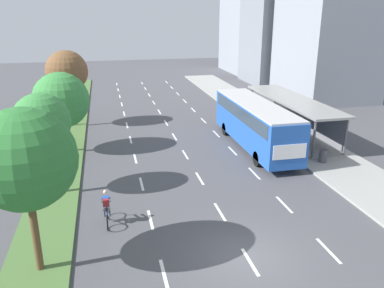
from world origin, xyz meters
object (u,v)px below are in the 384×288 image
(bus_shelter, at_px, (295,113))
(median_tree_fourth, at_px, (67,72))
(median_tree_second, at_px, (41,122))
(bus, at_px, (255,121))
(cyclist, at_px, (107,209))
(trash_bin, at_px, (323,156))
(median_tree_third, at_px, (61,100))
(median_tree_nearest, at_px, (24,160))

(bus_shelter, xyz_separation_m, median_tree_fourth, (-17.73, 6.54, 2.91))
(median_tree_second, relative_size, median_tree_fourth, 0.86)
(bus, xyz_separation_m, median_tree_second, (-13.76, -4.94, 2.09))
(bus, relative_size, median_tree_fourth, 1.76)
(cyclist, distance_m, median_tree_second, 5.90)
(bus, distance_m, median_tree_fourth, 16.29)
(median_tree_second, bearing_deg, cyclist, -52.06)
(bus_shelter, relative_size, trash_bin, 14.44)
(median_tree_third, bearing_deg, median_tree_second, -92.84)
(bus, relative_size, trash_bin, 13.28)
(median_tree_second, bearing_deg, median_tree_nearest, -86.87)
(median_tree_second, height_order, median_tree_fourth, median_tree_fourth)
(cyclist, height_order, median_tree_fourth, median_tree_fourth)
(trash_bin, bearing_deg, median_tree_nearest, -155.16)
(median_tree_nearest, height_order, trash_bin, median_tree_nearest)
(bus_shelter, xyz_separation_m, median_tree_third, (-17.70, -0.32, 1.93))
(median_tree_second, bearing_deg, trash_bin, 2.75)
(median_tree_third, relative_size, median_tree_fourth, 0.87)
(bus_shelter, height_order, cyclist, bus_shelter)
(bus_shelter, bearing_deg, median_tree_third, -178.97)
(median_tree_third, distance_m, median_tree_fourth, 6.93)
(cyclist, bearing_deg, bus_shelter, 36.15)
(cyclist, relative_size, median_tree_second, 0.33)
(bus_shelter, height_order, bus, bus)
(bus, relative_size, cyclist, 6.20)
(bus_shelter, distance_m, median_tree_nearest, 22.73)
(cyclist, relative_size, median_tree_fourth, 0.28)
(median_tree_second, distance_m, trash_bin, 17.35)
(median_tree_third, bearing_deg, trash_bin, -20.00)
(bus, height_order, cyclist, bus)
(cyclist, height_order, median_tree_nearest, median_tree_nearest)
(bus, relative_size, median_tree_third, 2.02)
(bus_shelter, xyz_separation_m, median_tree_nearest, (-17.66, -14.04, 2.76))
(bus, xyz_separation_m, median_tree_fourth, (-13.45, 8.79, 2.71))
(bus, bearing_deg, median_tree_nearest, -138.60)
(median_tree_fourth, bearing_deg, bus, -33.16)
(median_tree_second, relative_size, trash_bin, 6.52)
(bus, bearing_deg, median_tree_third, 171.84)
(bus, xyz_separation_m, median_tree_nearest, (-13.38, -11.80, 2.56))
(median_tree_nearest, relative_size, median_tree_second, 1.15)
(median_tree_nearest, bearing_deg, bus_shelter, 38.49)
(median_tree_second, bearing_deg, median_tree_fourth, 88.71)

